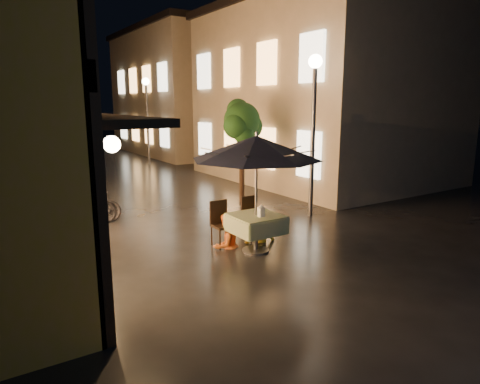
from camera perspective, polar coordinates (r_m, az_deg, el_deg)
ground at (r=8.54m, az=3.22°, el=-8.89°), size 90.00×90.00×0.00m
east_building_near at (r=17.80m, az=10.82°, el=12.84°), size 7.30×9.30×6.80m
east_building_far at (r=27.34m, az=-6.38°, el=13.04°), size 7.30×10.30×7.30m
street_tree at (r=13.09m, az=0.29°, el=9.18°), size 1.43×1.20×3.15m
streetlamp_near at (r=11.44m, az=9.82°, el=11.13°), size 0.36×0.36×4.23m
streetlamp_far at (r=21.86m, az=-12.32°, el=11.24°), size 0.36×0.36×4.23m
cafe_table at (r=8.77m, az=2.13°, el=-4.28°), size 0.99×0.99×0.78m
patio_umbrella at (r=8.48m, az=2.21°, el=5.92°), size 2.64×2.64×2.46m
cafe_chair_left at (r=9.18m, az=-2.57°, el=-3.87°), size 0.42×0.42×0.97m
cafe_chair_right at (r=9.59m, az=1.57°, el=-3.18°), size 0.42×0.42×0.97m
table_lantern at (r=8.55m, az=2.82°, el=-2.41°), size 0.16×0.16×0.25m
person_orange at (r=9.03m, az=-1.92°, el=-3.06°), size 0.80×0.69×1.40m
person_yellow at (r=9.41m, az=2.61°, el=-2.41°), size 1.01×0.71×1.42m
bicycle_0 at (r=11.06m, az=-19.84°, el=-2.37°), size 1.79×1.07×0.89m
bicycle_1 at (r=11.53m, az=-19.25°, el=-1.77°), size 1.52×0.98×0.89m
bicycle_2 at (r=12.99m, az=-22.33°, el=-0.55°), size 1.77×1.13×0.88m
bicycle_3 at (r=13.38m, az=-21.90°, el=0.13°), size 1.70×0.49×1.02m
bicycle_4 at (r=14.49m, az=-23.44°, el=0.62°), size 1.82×0.97×0.91m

